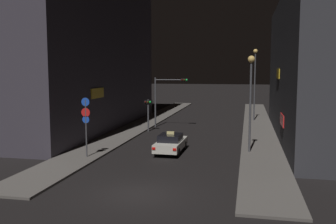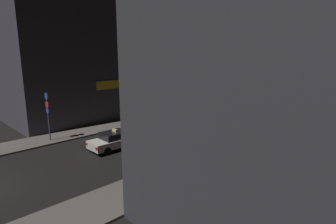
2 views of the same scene
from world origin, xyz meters
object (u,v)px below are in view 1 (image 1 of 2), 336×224
at_px(taxi, 171,143).
at_px(traffic_light_left_kerb, 148,108).
at_px(street_lamp_near_block, 251,86).
at_px(street_lamp_far_block, 255,72).
at_px(sign_pole_left, 86,121).
at_px(traffic_light_overhead, 167,92).

height_order(taxi, traffic_light_left_kerb, traffic_light_left_kerb).
height_order(street_lamp_near_block, street_lamp_far_block, street_lamp_far_block).
distance_m(street_lamp_near_block, street_lamp_far_block, 18.32).
bearing_deg(street_lamp_far_block, street_lamp_near_block, -91.79).
relative_size(traffic_light_left_kerb, street_lamp_near_block, 0.46).
distance_m(sign_pole_left, street_lamp_near_block, 12.15).
distance_m(traffic_light_overhead, traffic_light_left_kerb, 3.65).
height_order(sign_pole_left, street_lamp_near_block, street_lamp_near_block).
height_order(taxi, traffic_light_overhead, traffic_light_overhead).
bearing_deg(traffic_light_left_kerb, traffic_light_overhead, 66.04).
xyz_separation_m(sign_pole_left, street_lamp_near_block, (11.22, 4.01, 2.40)).
relative_size(traffic_light_overhead, street_lamp_far_block, 0.63).
xyz_separation_m(street_lamp_near_block, street_lamp_far_block, (0.57, 18.29, 0.84)).
height_order(traffic_light_overhead, traffic_light_left_kerb, traffic_light_overhead).
bearing_deg(traffic_light_overhead, traffic_light_left_kerb, -113.96).
height_order(traffic_light_overhead, street_lamp_far_block, street_lamp_far_block).
distance_m(traffic_light_overhead, street_lamp_near_block, 14.42).
xyz_separation_m(taxi, traffic_light_overhead, (-2.89, 12.33, 3.15)).
height_order(traffic_light_overhead, sign_pole_left, traffic_light_overhead).
relative_size(sign_pole_left, street_lamp_near_block, 0.58).
xyz_separation_m(traffic_light_left_kerb, sign_pole_left, (-1.18, -12.42, 0.32)).
bearing_deg(street_lamp_far_block, sign_pole_left, -117.88).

